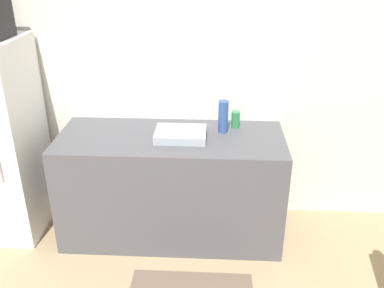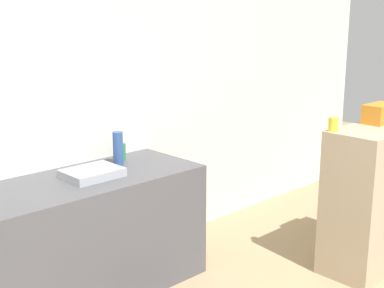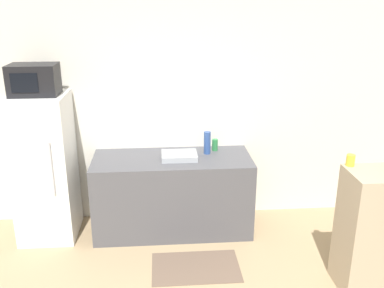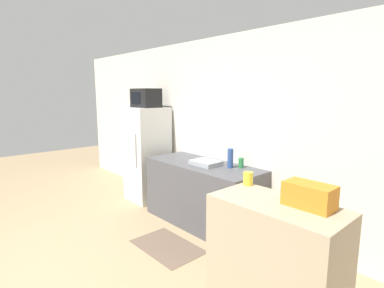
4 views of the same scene
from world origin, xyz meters
name	(u,v)px [view 2 (image 2 of 4)]	position (x,y,z in m)	size (l,w,h in m)	color
wall_back	(44,110)	(0.00, 2.74, 1.30)	(8.00, 0.06, 2.60)	silver
counter	(84,238)	(0.04, 2.35, 0.43)	(1.73, 0.71, 0.87)	#4C4C51
sink_basin	(92,173)	(0.12, 2.33, 0.90)	(0.38, 0.29, 0.06)	#9EA3A8
bottle_tall	(118,148)	(0.44, 2.47, 0.99)	(0.08, 0.08, 0.25)	#2D4C8C
bottle_short	(121,152)	(0.54, 2.56, 0.93)	(0.07, 0.07, 0.13)	#2D7F42
shelf_cabinet	(372,198)	(1.93, 1.18, 0.57)	(0.86, 0.44, 1.13)	tan
basket	(380,113)	(2.10, 1.26, 1.21)	(0.30, 0.17, 0.15)	orange
jar	(333,124)	(1.57, 1.35, 1.18)	(0.07, 0.07, 0.10)	yellow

